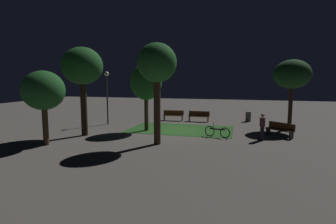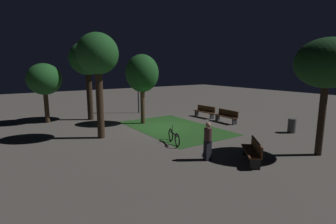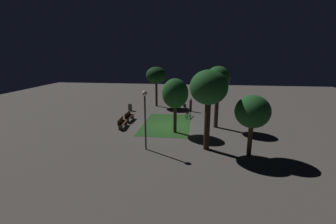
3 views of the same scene
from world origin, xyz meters
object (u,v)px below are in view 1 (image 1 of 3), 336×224
Objects in this scene: tree_right_canopy at (157,65)px; pedestrian at (262,126)px; trash_bin at (248,117)px; bench_back_row at (173,115)px; tree_left_canopy at (82,68)px; bench_lawn_edge at (280,129)px; lamp_post_plaza_east at (107,88)px; tree_lawn_side at (292,75)px; bench_front_left at (199,116)px; bicycle at (217,132)px; tree_back_left at (146,83)px; tree_tall_center at (43,91)px.

tree_right_canopy is 7.19m from pedestrian.
trash_bin is (-5.19, -9.69, -3.95)m from tree_right_canopy.
bench_back_row is 0.33× the size of tree_left_canopy.
bench_lawn_edge is 0.40× the size of lamp_post_plaza_east.
tree_lawn_side is 3.12× the size of pedestrian.
bench_front_left is at bearing 14.92° from trash_bin.
bench_lawn_edge is at bearing 106.82° from trash_bin.
lamp_post_plaza_east is 2.61× the size of bicycle.
bench_back_row is 7.31m from bicycle.
tree_left_canopy reaches higher than bench_back_row.
bench_lawn_edge reaches higher than trash_bin.
bench_lawn_edge is 0.30× the size of tree_right_canopy.
tree_back_left is (0.74, 4.99, 2.90)m from bench_back_row.
bench_front_left is 0.32× the size of tree_left_canopy.
bicycle is at bearing -168.97° from tree_left_canopy.
bench_front_left is at bearing -129.89° from tree_left_canopy.
tree_right_canopy is 3.45× the size of bicycle.
tree_lawn_side is at bearing -138.96° from tree_right_canopy.
tree_right_canopy is 6.30m from tree_tall_center.
lamp_post_plaza_east is at bearing 6.88° from tree_lawn_side.
bench_lawn_edge is (-8.12, 4.73, 0.00)m from bench_back_row.
bench_back_row is at bearing -98.48° from tree_back_left.
trash_bin is (-11.07, -11.47, -2.56)m from tree_tall_center.
pedestrian is at bearing 171.79° from tree_back_left.
tree_left_canopy is 3.19m from tree_tall_center.
tree_left_canopy reaches higher than tree_right_canopy.
tree_tall_center is at bearing 32.21° from tree_lawn_side.
tree_back_left is at bearing 59.04° from bench_front_left.
tree_right_canopy reaches higher than tree_lawn_side.
trash_bin is at bearing -43.98° from tree_lawn_side.
bench_back_row is 0.36× the size of tree_lawn_side.
pedestrian is (2.26, 4.47, -3.08)m from tree_lawn_side.
bench_front_left is 1.12× the size of bicycle.
trash_bin is (-6.35, -1.09, -0.06)m from bench_back_row.
tree_right_canopy is 6.60× the size of trash_bin.
tree_back_left reaches higher than lamp_post_plaza_east.
trash_bin is (-4.10, -1.09, -0.06)m from bench_front_left.
tree_left_canopy is 11.62m from pedestrian.
bench_lawn_edge is at bearing -162.58° from bicycle.
bicycle is at bearing 163.50° from lamp_post_plaza_east.
pedestrian is at bearing 138.60° from bench_back_row.
pedestrian is (-11.56, 2.80, -2.05)m from lamp_post_plaza_east.
bench_front_left is 9.50m from tree_right_canopy.
bench_front_left is 6.50m from tree_back_left.
tree_right_canopy reaches higher than bench_front_left.
tree_tall_center is at bearing 65.57° from bench_back_row.
tree_left_canopy is 14.11m from trash_bin.
tree_back_left is at bearing 40.61° from trash_bin.
bicycle reaches higher than bench_back_row.
pedestrian is (-11.63, -4.28, -2.13)m from tree_tall_center.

